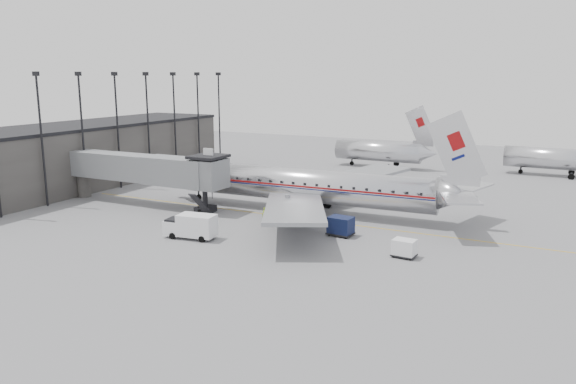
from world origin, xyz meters
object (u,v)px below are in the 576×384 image
object	(u,v)px
baggage_cart_navy	(341,226)
baggage_cart_white	(404,248)
airliner	(309,186)
ramp_worker	(265,215)
service_van	(191,226)

from	to	relation	value
baggage_cart_navy	baggage_cart_white	distance (m)	7.92
airliner	baggage_cart_white	bearing A→B (deg)	-40.11
airliner	baggage_cart_white	xyz separation A→B (m)	(13.65, -10.68, -2.13)
baggage_cart_white	ramp_worker	bearing A→B (deg)	168.28
baggage_cart_white	ramp_worker	distance (m)	16.54
airliner	service_van	bearing A→B (deg)	-113.30
service_van	baggage_cart_white	world-z (taller)	service_van
airliner	service_van	xyz separation A→B (m)	(-5.51, -14.19, -1.73)
airliner	baggage_cart_white	distance (m)	17.46
airliner	baggage_cart_navy	xyz separation A→B (m)	(6.58, -7.11, -1.97)
airliner	baggage_cart_white	size ratio (longest dim) A/B	18.15
baggage_cart_navy	baggage_cart_white	xyz separation A→B (m)	(7.07, -3.57, -0.16)
baggage_cart_white	baggage_cart_navy	bearing A→B (deg)	157.81
service_van	baggage_cart_white	xyz separation A→B (m)	(19.16, 3.51, -0.40)
airliner	service_van	distance (m)	15.32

